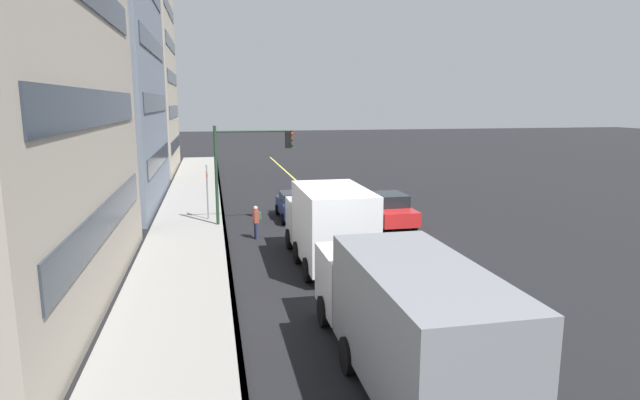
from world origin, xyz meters
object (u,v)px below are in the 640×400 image
object	(u,v)px
car_navy	(296,205)
truck_gray	(404,314)
car_red	(388,209)
traffic_light_mast	(247,157)
truck_white	(329,224)
pedestrian_with_backpack	(256,220)
street_sign_post	(207,189)

from	to	relation	value
car_navy	truck_gray	bearing A→B (deg)	179.02
car_red	truck_gray	distance (m)	16.27
car_red	traffic_light_mast	distance (m)	7.94
truck_white	pedestrian_with_backpack	xyz separation A→B (m)	(4.70, 2.51, -0.77)
truck_gray	street_sign_post	distance (m)	18.58
car_red	car_navy	distance (m)	5.17
truck_gray	truck_white	world-z (taller)	truck_white
traffic_light_mast	street_sign_post	size ratio (longest dim) A/B	1.69
pedestrian_with_backpack	traffic_light_mast	size ratio (longest dim) A/B	0.30
car_navy	truck_white	size ratio (longest dim) A/B	0.60
car_red	street_sign_post	bearing A→B (deg)	74.98
traffic_light_mast	pedestrian_with_backpack	bearing A→B (deg)	-176.81
truck_gray	truck_white	distance (m)	9.07
car_navy	truck_gray	world-z (taller)	truck_gray
traffic_light_mast	truck_gray	bearing A→B (deg)	-171.75
truck_gray	truck_white	size ratio (longest dim) A/B	1.27
traffic_light_mast	car_navy	bearing A→B (deg)	-66.70
car_navy	traffic_light_mast	distance (m)	4.12
car_navy	truck_white	xyz separation A→B (m)	(-8.70, 0.05, 0.92)
truck_white	pedestrian_with_backpack	size ratio (longest dim) A/B	4.07
car_red	truck_white	world-z (taller)	truck_white
pedestrian_with_backpack	truck_gray	bearing A→B (deg)	-170.72
truck_gray	pedestrian_with_backpack	world-z (taller)	truck_gray
truck_white	traffic_light_mast	xyz separation A→B (m)	(7.53, 2.66, 1.95)
truck_gray	street_sign_post	size ratio (longest dim) A/B	2.67
truck_white	pedestrian_with_backpack	world-z (taller)	truck_white
traffic_light_mast	street_sign_post	xyz separation A→B (m)	(1.42, 2.13, -1.82)
truck_white	traffic_light_mast	bearing A→B (deg)	19.47
car_red	truck_gray	xyz separation A→B (m)	(-15.48, 4.93, 0.81)
car_red	truck_gray	bearing A→B (deg)	162.33
car_red	car_navy	size ratio (longest dim) A/B	1.22
car_red	truck_gray	world-z (taller)	truck_gray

